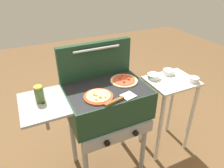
{
  "coord_description": "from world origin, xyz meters",
  "views": [
    {
      "loc": [
        -0.55,
        -1.26,
        1.73
      ],
      "look_at": [
        0.05,
        0.0,
        0.92
      ],
      "focal_mm": 32.97,
      "sensor_mm": 36.0,
      "label": 1
    }
  ],
  "objects_px": {
    "topping_bowl_far": "(168,72)",
    "topping_bowl_middle": "(194,80)",
    "pizza_pepperoni": "(124,80)",
    "topping_bowl_near": "(154,77)",
    "prep_table": "(168,101)",
    "pizza_cheese": "(98,96)",
    "grill": "(105,103)",
    "sauce_jar": "(39,94)",
    "spatula": "(120,99)"
  },
  "relations": [
    {
      "from": "topping_bowl_far",
      "to": "topping_bowl_middle",
      "type": "bearing_deg",
      "value": -63.83
    },
    {
      "from": "pizza_pepperoni",
      "to": "topping_bowl_far",
      "type": "xyz_separation_m",
      "value": [
        0.53,
        0.08,
        -0.08
      ]
    },
    {
      "from": "topping_bowl_near",
      "to": "topping_bowl_far",
      "type": "bearing_deg",
      "value": 4.3
    },
    {
      "from": "topping_bowl_far",
      "to": "topping_bowl_middle",
      "type": "height_order",
      "value": "same"
    },
    {
      "from": "prep_table",
      "to": "topping_bowl_near",
      "type": "height_order",
      "value": "topping_bowl_near"
    },
    {
      "from": "pizza_cheese",
      "to": "topping_bowl_middle",
      "type": "relative_size",
      "value": 2.39
    },
    {
      "from": "grill",
      "to": "topping_bowl_middle",
      "type": "distance_m",
      "value": 0.84
    },
    {
      "from": "sauce_jar",
      "to": "topping_bowl_far",
      "type": "height_order",
      "value": "sauce_jar"
    },
    {
      "from": "prep_table",
      "to": "topping_bowl_far",
      "type": "bearing_deg",
      "value": 67.48
    },
    {
      "from": "grill",
      "to": "topping_bowl_far",
      "type": "relative_size",
      "value": 8.86
    },
    {
      "from": "grill",
      "to": "prep_table",
      "type": "relative_size",
      "value": 1.18
    },
    {
      "from": "spatula",
      "to": "topping_bowl_near",
      "type": "bearing_deg",
      "value": 30.42
    },
    {
      "from": "pizza_cheese",
      "to": "topping_bowl_far",
      "type": "height_order",
      "value": "pizza_cheese"
    },
    {
      "from": "pizza_pepperoni",
      "to": "topping_bowl_near",
      "type": "relative_size",
      "value": 1.89
    },
    {
      "from": "pizza_cheese",
      "to": "spatula",
      "type": "bearing_deg",
      "value": -36.79
    },
    {
      "from": "spatula",
      "to": "topping_bowl_middle",
      "type": "height_order",
      "value": "spatula"
    },
    {
      "from": "spatula",
      "to": "topping_bowl_middle",
      "type": "bearing_deg",
      "value": 6.36
    },
    {
      "from": "pizza_cheese",
      "to": "topping_bowl_far",
      "type": "xyz_separation_m",
      "value": [
        0.81,
        0.21,
        -0.08
      ]
    },
    {
      "from": "sauce_jar",
      "to": "topping_bowl_far",
      "type": "bearing_deg",
      "value": 4.04
    },
    {
      "from": "grill",
      "to": "topping_bowl_middle",
      "type": "relative_size",
      "value": 10.66
    },
    {
      "from": "prep_table",
      "to": "topping_bowl_far",
      "type": "relative_size",
      "value": 7.48
    },
    {
      "from": "sauce_jar",
      "to": "topping_bowl_far",
      "type": "distance_m",
      "value": 1.21
    },
    {
      "from": "sauce_jar",
      "to": "topping_bowl_far",
      "type": "relative_size",
      "value": 1.13
    },
    {
      "from": "pizza_cheese",
      "to": "topping_bowl_middle",
      "type": "bearing_deg",
      "value": -0.46
    },
    {
      "from": "sauce_jar",
      "to": "topping_bowl_far",
      "type": "xyz_separation_m",
      "value": [
        1.2,
        0.08,
        -0.13
      ]
    },
    {
      "from": "pizza_pepperoni",
      "to": "topping_bowl_middle",
      "type": "relative_size",
      "value": 2.48
    },
    {
      "from": "spatula",
      "to": "topping_bowl_far",
      "type": "bearing_deg",
      "value": 24.21
    },
    {
      "from": "grill",
      "to": "prep_table",
      "type": "distance_m",
      "value": 0.7
    },
    {
      "from": "pizza_cheese",
      "to": "topping_bowl_middle",
      "type": "height_order",
      "value": "pizza_cheese"
    },
    {
      "from": "grill",
      "to": "topping_bowl_middle",
      "type": "bearing_deg",
      "value": -7.18
    },
    {
      "from": "topping_bowl_near",
      "to": "topping_bowl_middle",
      "type": "bearing_deg",
      "value": -35.19
    },
    {
      "from": "pizza_cheese",
      "to": "prep_table",
      "type": "xyz_separation_m",
      "value": [
        0.77,
        0.1,
        -0.34
      ]
    },
    {
      "from": "topping_bowl_middle",
      "to": "pizza_cheese",
      "type": "bearing_deg",
      "value": 179.54
    },
    {
      "from": "pizza_pepperoni",
      "to": "topping_bowl_far",
      "type": "distance_m",
      "value": 0.55
    },
    {
      "from": "sauce_jar",
      "to": "spatula",
      "type": "bearing_deg",
      "value": -23.58
    },
    {
      "from": "pizza_pepperoni",
      "to": "topping_bowl_near",
      "type": "bearing_deg",
      "value": 11.1
    },
    {
      "from": "pizza_cheese",
      "to": "topping_bowl_middle",
      "type": "xyz_separation_m",
      "value": [
        0.92,
        -0.01,
        -0.08
      ]
    },
    {
      "from": "sauce_jar",
      "to": "grill",
      "type": "bearing_deg",
      "value": -3.71
    },
    {
      "from": "topping_bowl_middle",
      "to": "pizza_pepperoni",
      "type": "bearing_deg",
      "value": 167.94
    },
    {
      "from": "pizza_pepperoni",
      "to": "spatula",
      "type": "relative_size",
      "value": 0.84
    },
    {
      "from": "sauce_jar",
      "to": "topping_bowl_middle",
      "type": "xyz_separation_m",
      "value": [
        1.3,
        -0.14,
        -0.13
      ]
    },
    {
      "from": "grill",
      "to": "prep_table",
      "type": "height_order",
      "value": "grill"
    },
    {
      "from": "sauce_jar",
      "to": "prep_table",
      "type": "height_order",
      "value": "sauce_jar"
    },
    {
      "from": "pizza_cheese",
      "to": "topping_bowl_far",
      "type": "bearing_deg",
      "value": 14.64
    },
    {
      "from": "pizza_cheese",
      "to": "pizza_pepperoni",
      "type": "relative_size",
      "value": 0.96
    },
    {
      "from": "topping_bowl_far",
      "to": "spatula",
      "type": "bearing_deg",
      "value": -155.79
    },
    {
      "from": "sauce_jar",
      "to": "topping_bowl_near",
      "type": "height_order",
      "value": "sauce_jar"
    },
    {
      "from": "sauce_jar",
      "to": "pizza_pepperoni",
      "type": "bearing_deg",
      "value": 0.17
    },
    {
      "from": "topping_bowl_near",
      "to": "prep_table",
      "type": "bearing_deg",
      "value": -35.17
    },
    {
      "from": "topping_bowl_near",
      "to": "topping_bowl_middle",
      "type": "xyz_separation_m",
      "value": [
        0.29,
        -0.21,
        -0.0
      ]
    }
  ]
}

